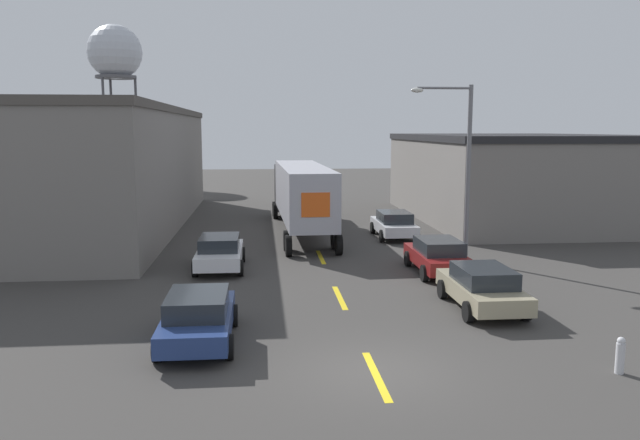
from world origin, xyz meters
TOP-DOWN VIEW (x-y plane):
  - ground_plane at (0.00, 0.00)m, footprint 160.00×160.00m
  - road_centerline at (0.00, 6.91)m, footprint 0.20×17.55m
  - warehouse_left at (-14.49, 24.70)m, footprint 13.73×28.72m
  - warehouse_right at (14.04, 25.82)m, footprint 12.84×18.78m
  - semi_truck at (-0.48, 21.49)m, footprint 3.09×15.85m
  - parked_car_right_mid at (4.59, 10.35)m, footprint 2.09×4.54m
  - parked_car_left_far at (-4.59, 11.99)m, footprint 2.09×4.54m
  - parked_car_right_near at (4.59, 5.04)m, footprint 2.09×4.54m
  - parked_car_right_far at (4.59, 19.10)m, footprint 2.09×4.54m
  - parked_car_left_near at (-4.59, 2.53)m, footprint 2.09×4.54m
  - water_tower at (-18.49, 56.91)m, footprint 5.86×5.86m
  - street_lamp at (6.22, 12.67)m, footprint 2.82×0.32m
  - fire_hydrant at (6.04, -0.72)m, footprint 0.22×0.22m

SIDE VIEW (x-z plane):
  - ground_plane at x=0.00m, z-range 0.00..0.00m
  - road_centerline at x=0.00m, z-range 0.00..0.01m
  - fire_hydrant at x=6.04m, z-range 0.00..0.94m
  - parked_car_right_mid at x=4.59m, z-range 0.04..1.50m
  - parked_car_left_far at x=-4.59m, z-range 0.04..1.50m
  - parked_car_right_near at x=4.59m, z-range 0.04..1.50m
  - parked_car_right_far at x=4.59m, z-range 0.04..1.50m
  - parked_car_left_near at x=-4.59m, z-range 0.04..1.50m
  - semi_truck at x=-0.48m, z-range 0.42..4.40m
  - warehouse_right at x=14.04m, z-range 0.00..5.66m
  - warehouse_left at x=-14.49m, z-range 0.00..7.33m
  - street_lamp at x=6.22m, z-range 0.67..8.63m
  - water_tower at x=-18.49m, z-range 5.52..22.79m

